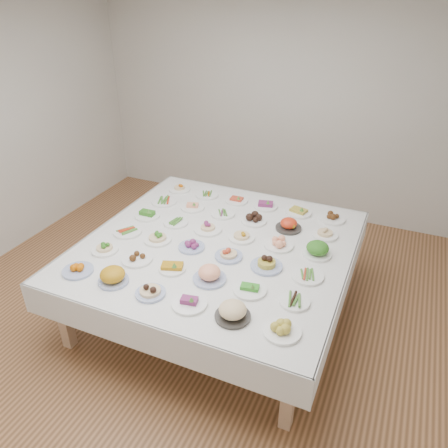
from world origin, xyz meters
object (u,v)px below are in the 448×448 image
at_px(dish_0, 77,268).
at_px(dish_18, 147,213).
at_px(display_table, 217,249).
at_px(dish_35, 332,216).

bearing_deg(dish_0, dish_18, 89.70).
height_order(display_table, dish_18, dish_18).
bearing_deg(display_table, dish_0, -135.17).
height_order(dish_18, dish_35, dish_18).
distance_m(dish_0, dish_18, 1.05).
relative_size(dish_18, dish_35, 0.97).
bearing_deg(dish_18, dish_0, -90.30).
bearing_deg(dish_0, dish_35, 44.95).
height_order(dish_0, dish_35, dish_35).
relative_size(display_table, dish_18, 9.50).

